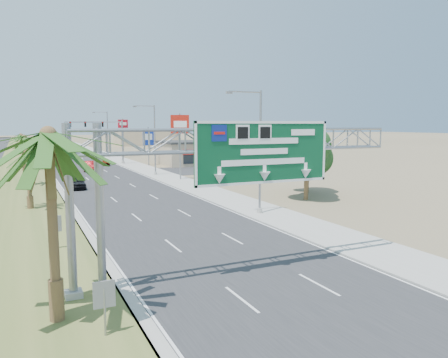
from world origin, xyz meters
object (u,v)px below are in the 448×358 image
signal_mast (111,138)px  pole_sign_red_near (180,128)px  palm_near (48,136)px  car_mid_lane (89,166)px  sign_gantry (231,152)px  store_building (209,153)px  car_far (45,154)px  pole_sign_red_far (123,127)px  car_left_lane (77,182)px  pole_sign_blue (148,138)px  car_right_lane (102,161)px

signal_mast → pole_sign_red_near: (3.83, -26.43, 1.99)m
palm_near → car_mid_lane: (8.91, 54.09, -6.15)m
sign_gantry → store_building: 60.77m
palm_near → signal_mast: (14.37, 63.97, -2.08)m
car_far → pole_sign_red_far: size_ratio=0.62×
car_left_lane → car_mid_lane: size_ratio=0.93×
palm_near → pole_sign_blue: 62.90m
signal_mast → car_far: (-10.06, 22.51, -4.08)m
car_right_lane → car_far: car_far is taller
car_right_lane → pole_sign_red_near: bearing=-75.8°
sign_gantry → car_right_lane: (4.39, 61.38, -5.40)m
store_building → car_mid_lane: store_building is taller
car_right_lane → pole_sign_red_far: pole_sign_red_far is taller
car_mid_lane → pole_sign_red_near: (9.29, -16.54, 6.05)m
palm_near → car_right_lane: size_ratio=1.78×
pole_sign_red_far → pole_sign_blue: bearing=-89.5°
car_far → pole_sign_blue: bearing=-61.1°
car_mid_lane → palm_near: bearing=-92.8°
car_mid_lane → car_far: car_mid_lane is taller
store_building → car_left_lane: (-26.33, -22.89, -1.25)m
pole_sign_red_near → pole_sign_blue: pole_sign_red_near is taller
pole_sign_red_far → sign_gantry: bearing=-98.6°
palm_near → car_left_lane: bearing=82.1°
store_building → pole_sign_red_far: bearing=118.1°
car_far → pole_sign_red_near: size_ratio=0.61×
store_building → car_far: 39.19m
sign_gantry → car_mid_lane: sign_gantry is taller
signal_mast → pole_sign_blue: bearing=-37.7°
palm_near → pole_sign_red_far: bearing=75.9°
sign_gantry → palm_near: size_ratio=2.01×
car_left_lane → car_mid_lane: 19.40m
car_left_lane → pole_sign_blue: pole_sign_blue is taller
palm_near → car_far: 86.81m
store_building → car_left_lane: bearing=-139.0°
car_left_lane → pole_sign_red_near: size_ratio=0.51×
store_building → pole_sign_red_far: size_ratio=2.12×
car_far → pole_sign_red_far: bearing=-26.5°
sign_gantry → palm_near: (-8.14, -1.93, 0.87)m
palm_near → car_mid_lane: bearing=80.6°
palm_near → store_building: (31.20, 58.00, -4.93)m
pole_sign_blue → pole_sign_red_far: bearing=90.5°
sign_gantry → store_building: sign_gantry is taller
car_right_lane → pole_sign_red_far: 18.52m
palm_near → signal_mast: size_ratio=0.81×
signal_mast → car_mid_lane: size_ratio=2.17×
sign_gantry → store_building: size_ratio=0.93×
car_left_lane → pole_sign_red_far: 46.94m
car_right_lane → pole_sign_red_near: (5.67, -25.76, 6.18)m
signal_mast → car_right_lane: (-1.84, -0.66, -4.20)m
sign_gantry → car_far: bearing=92.6°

